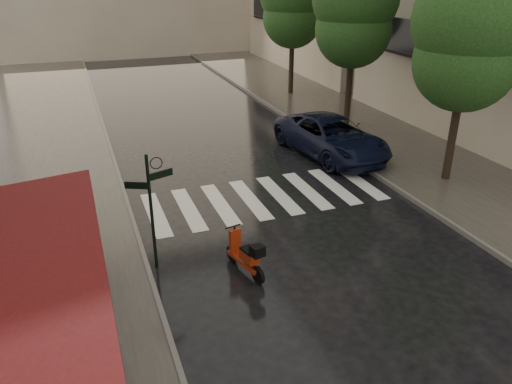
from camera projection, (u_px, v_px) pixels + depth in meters
ground at (237, 328)px, 10.77m from camera, size 120.00×120.00×0.00m
sidewalk_near at (32, 163)px, 19.55m from camera, size 6.00×60.00×0.12m
sidewalk_far at (359, 125)px, 24.22m from camera, size 5.50×60.00×0.12m
curb_near at (112, 153)px, 20.51m from camera, size 0.12×60.00×0.16m
curb_far at (307, 130)px, 23.33m from camera, size 0.12×60.00×0.16m
crosswalk at (265, 197)px, 16.82m from camera, size 7.85×3.20×0.01m
signpost at (151, 203)px, 12.19m from camera, size 1.17×0.29×3.10m
tree_near at (471, 28)px, 15.86m from camera, size 3.80×3.80×7.99m
tree_mid at (355, 4)px, 21.68m from camera, size 3.80×3.80×8.34m
pedestrian_with_umbrella at (72, 300)px, 8.70m from camera, size 1.21×1.23×2.54m
scooter at (246, 256)px, 12.47m from camera, size 0.67×1.63×1.09m
parked_car at (331, 137)px, 20.25m from camera, size 3.27×5.89×1.56m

